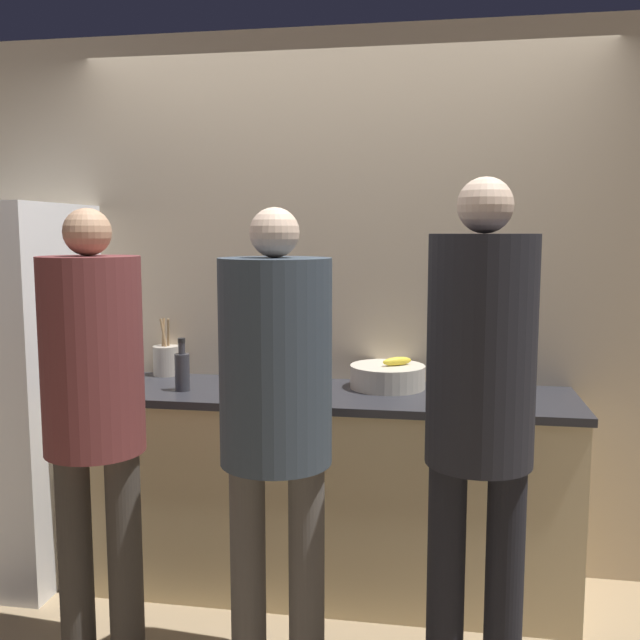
# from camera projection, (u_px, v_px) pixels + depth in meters

# --- Properties ---
(ground_plane) EXTENTS (14.00, 14.00, 0.00)m
(ground_plane) POSITION_uv_depth(u_px,v_px,m) (314.00, 624.00, 3.01)
(ground_plane) COLOR #9E8460
(wall_back) EXTENTS (5.20, 0.06, 2.60)m
(wall_back) POSITION_uv_depth(u_px,v_px,m) (338.00, 303.00, 3.49)
(wall_back) COLOR #C6B293
(wall_back) RESTS_ON ground_plane
(counter) EXTENTS (2.21, 0.63, 0.93)m
(counter) POSITION_uv_depth(u_px,v_px,m) (328.00, 489.00, 3.29)
(counter) COLOR beige
(counter) RESTS_ON ground_plane
(refrigerator) EXTENTS (0.67, 0.74, 1.78)m
(refrigerator) POSITION_uv_depth(u_px,v_px,m) (7.00, 391.00, 3.42)
(refrigerator) COLOR white
(refrigerator) RESTS_ON ground_plane
(person_left) EXTENTS (0.37, 0.37, 1.73)m
(person_left) POSITION_uv_depth(u_px,v_px,m) (94.00, 394.00, 2.64)
(person_left) COLOR #38332D
(person_left) RESTS_ON ground_plane
(person_center) EXTENTS (0.40, 0.40, 1.73)m
(person_center) POSITION_uv_depth(u_px,v_px,m) (276.00, 398.00, 2.51)
(person_center) COLOR #4C4742
(person_center) RESTS_ON ground_plane
(person_right) EXTENTS (0.36, 0.36, 1.82)m
(person_right) POSITION_uv_depth(u_px,v_px,m) (480.00, 398.00, 2.37)
(person_right) COLOR black
(person_right) RESTS_ON ground_plane
(fruit_bowl) EXTENTS (0.35, 0.35, 0.15)m
(fruit_bowl) POSITION_uv_depth(u_px,v_px,m) (388.00, 376.00, 3.29)
(fruit_bowl) COLOR beige
(fruit_bowl) RESTS_ON counter
(utensil_crock) EXTENTS (0.13, 0.13, 0.29)m
(utensil_crock) POSITION_uv_depth(u_px,v_px,m) (166.00, 360.00, 3.58)
(utensil_crock) COLOR #ADA393
(utensil_crock) RESTS_ON counter
(bottle_dark) EXTENTS (0.07, 0.07, 0.24)m
(bottle_dark) POSITION_uv_depth(u_px,v_px,m) (182.00, 370.00, 3.23)
(bottle_dark) COLOR #333338
(bottle_dark) RESTS_ON counter
(bottle_amber) EXTENTS (0.06, 0.06, 0.18)m
(bottle_amber) POSITION_uv_depth(u_px,v_px,m) (485.00, 375.00, 3.24)
(bottle_amber) COLOR brown
(bottle_amber) RESTS_ON counter
(cup_red) EXTENTS (0.09, 0.09, 0.10)m
(cup_red) POSITION_uv_depth(u_px,v_px,m) (286.00, 378.00, 3.27)
(cup_red) COLOR #A33D33
(cup_red) RESTS_ON counter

